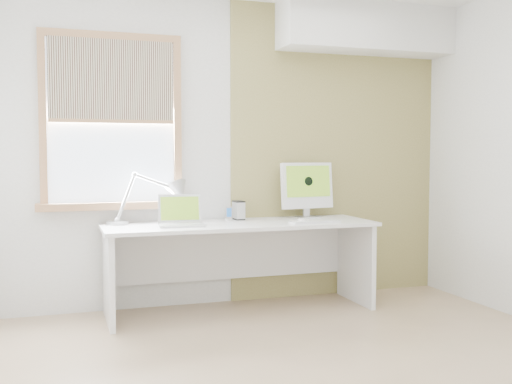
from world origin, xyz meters
name	(u,v)px	position (x,y,z in m)	size (l,w,h in m)	color
room	(312,152)	(0.00, 0.00, 1.30)	(4.04, 3.54, 2.64)	tan
accent_wall	(336,153)	(1.00, 1.74, 1.30)	(2.00, 0.02, 2.60)	olive
soffit	(366,29)	(1.20, 1.57, 2.40)	(1.60, 0.40, 0.42)	white
window	(112,122)	(-1.00, 1.71, 1.54)	(1.20, 0.14, 1.42)	#9E6E46
desk	(238,246)	(-0.02, 1.44, 0.53)	(2.20, 0.70, 0.73)	white
desk_lamp	(168,196)	(-0.57, 1.62, 0.95)	(0.75, 0.30, 0.41)	silver
laptop	(181,218)	(-0.52, 1.36, 0.79)	(0.37, 0.31, 0.24)	silver
phone_dock	(229,217)	(-0.07, 1.57, 0.76)	(0.07, 0.07, 0.12)	silver
external_drive	(239,210)	(0.03, 1.61, 0.81)	(0.09, 0.13, 0.16)	silver
imac	(307,187)	(0.65, 1.60, 1.00)	(0.50, 0.18, 0.48)	silver
keyboard	(315,222)	(0.55, 1.18, 0.74)	(0.42, 0.14, 0.02)	white
mouse	(302,220)	(0.46, 1.24, 0.75)	(0.07, 0.11, 0.03)	white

